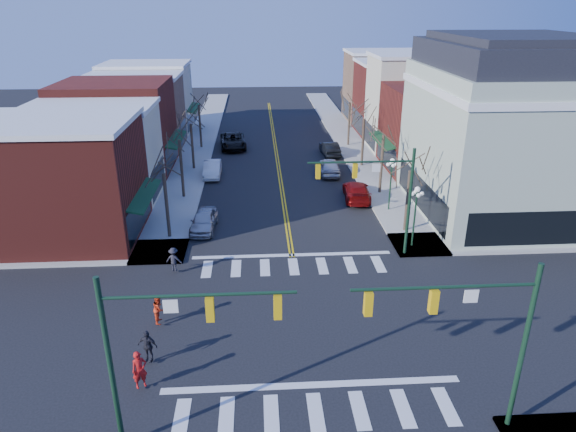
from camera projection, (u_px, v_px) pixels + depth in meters
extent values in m
plane|color=black|center=(302.00, 324.00, 26.49)|extent=(160.00, 160.00, 0.00)
cube|color=#9E9B93|center=(181.00, 193.00, 44.37)|extent=(3.50, 70.00, 0.15)
cube|color=#9E9B93|center=(381.00, 189.00, 45.38)|extent=(3.50, 70.00, 0.15)
cube|color=maroon|center=(61.00, 183.00, 34.87)|extent=(10.00, 8.50, 8.00)
cube|color=beige|center=(94.00, 155.00, 42.11)|extent=(10.00, 7.00, 7.50)
cube|color=maroon|center=(117.00, 127.00, 49.28)|extent=(10.00, 9.00, 8.50)
cube|color=#946D52|center=(136.00, 113.00, 57.01)|extent=(10.00, 7.50, 7.80)
cube|color=beige|center=(149.00, 99.00, 64.07)|extent=(10.00, 8.00, 8.20)
cube|color=maroon|center=(439.00, 129.00, 49.55)|extent=(10.00, 8.50, 8.00)
cube|color=beige|center=(416.00, 104.00, 56.29)|extent=(10.00, 7.00, 10.00)
cube|color=maroon|center=(398.00, 99.00, 63.49)|extent=(10.00, 8.00, 8.50)
cube|color=#946D52|center=(383.00, 87.00, 70.76)|extent=(10.00, 8.00, 9.00)
cube|color=#A6B59D|center=(504.00, 143.00, 38.67)|extent=(12.00, 14.00, 11.00)
cube|color=white|center=(513.00, 88.00, 37.08)|extent=(12.25, 14.25, 0.50)
cube|color=black|center=(519.00, 55.00, 36.20)|extent=(11.40, 13.40, 1.80)
cube|color=black|center=(521.00, 38.00, 35.77)|extent=(9.80, 11.80, 0.60)
cylinder|color=#14331E|center=(111.00, 367.00, 17.86)|extent=(0.20, 0.20, 7.20)
cylinder|color=#14331E|center=(199.00, 295.00, 16.97)|extent=(6.50, 0.12, 0.12)
cube|color=gold|center=(210.00, 309.00, 17.20)|extent=(0.28, 0.28, 0.90)
cube|color=gold|center=(278.00, 307.00, 17.33)|extent=(0.28, 0.28, 0.90)
cylinder|color=#14331E|center=(523.00, 351.00, 18.72)|extent=(0.20, 0.20, 7.20)
cylinder|color=#14331E|center=(445.00, 287.00, 17.45)|extent=(6.50, 0.12, 0.12)
cube|color=gold|center=(434.00, 301.00, 17.64)|extent=(0.28, 0.28, 0.90)
cube|color=gold|center=(368.00, 304.00, 17.51)|extent=(0.28, 0.28, 0.90)
cylinder|color=#14331E|center=(409.00, 204.00, 32.34)|extent=(0.20, 0.20, 7.20)
cylinder|color=#14331E|center=(361.00, 162.00, 31.07)|extent=(6.50, 0.12, 0.12)
cube|color=gold|center=(355.00, 171.00, 31.27)|extent=(0.28, 0.28, 0.90)
cube|color=gold|center=(318.00, 171.00, 31.14)|extent=(0.28, 0.28, 0.90)
cylinder|color=#14331E|center=(414.00, 220.00, 34.02)|extent=(0.12, 0.12, 4.00)
sphere|color=white|center=(417.00, 189.00, 33.19)|extent=(0.36, 0.36, 0.36)
cylinder|color=#14331E|center=(390.00, 187.00, 40.00)|extent=(0.12, 0.12, 4.00)
sphere|color=white|center=(392.00, 161.00, 39.17)|extent=(0.36, 0.36, 0.36)
cylinder|color=#382B21|center=(167.00, 206.00, 35.22)|extent=(0.24, 0.24, 4.76)
cylinder|color=#382B21|center=(182.00, 169.00, 42.53)|extent=(0.24, 0.24, 5.04)
cylinder|color=#382B21|center=(192.00, 147.00, 49.99)|extent=(0.24, 0.24, 4.55)
cylinder|color=#382B21|center=(200.00, 127.00, 57.29)|extent=(0.24, 0.24, 4.90)
cylinder|color=#382B21|center=(407.00, 202.00, 36.21)|extent=(0.24, 0.24, 4.62)
cylinder|color=#382B21|center=(381.00, 165.00, 43.47)|extent=(0.24, 0.24, 5.18)
cylinder|color=#382B21|center=(363.00, 143.00, 50.90)|extent=(0.24, 0.24, 4.83)
cylinder|color=#382B21|center=(349.00, 124.00, 58.24)|extent=(0.24, 0.24, 4.97)
imported|color=#ADADB2|center=(204.00, 221.00, 37.17)|extent=(1.99, 4.33, 1.44)
imported|color=silver|center=(212.00, 169.00, 48.59)|extent=(1.59, 4.43, 1.45)
imported|color=black|center=(233.00, 141.00, 58.04)|extent=(3.25, 6.17, 1.66)
imported|color=maroon|center=(357.00, 191.00, 42.92)|extent=(2.48, 5.24, 1.48)
imported|color=#B5B4B9|center=(330.00, 166.00, 49.17)|extent=(2.12, 4.74, 1.58)
imported|color=black|center=(330.00, 149.00, 55.26)|extent=(1.89, 4.60, 1.48)
imported|color=#B21313|center=(140.00, 370.00, 21.64)|extent=(0.76, 0.67, 1.74)
imported|color=red|center=(159.00, 309.00, 26.12)|extent=(0.61, 0.77, 1.55)
imported|color=black|center=(147.00, 346.00, 23.25)|extent=(1.01, 0.63, 1.61)
imported|color=black|center=(174.00, 259.00, 31.12)|extent=(1.10, 0.78, 1.54)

